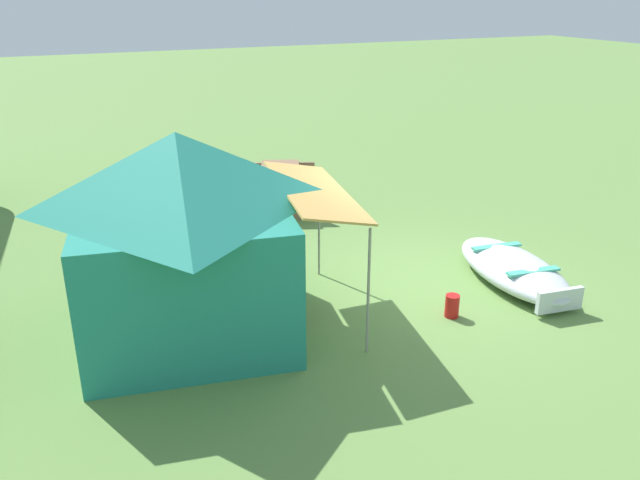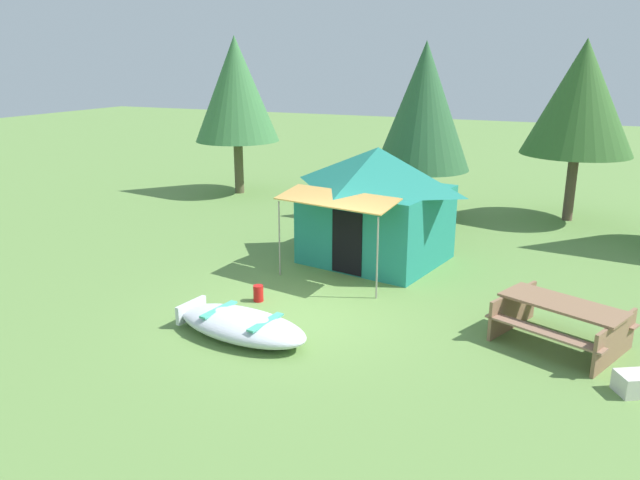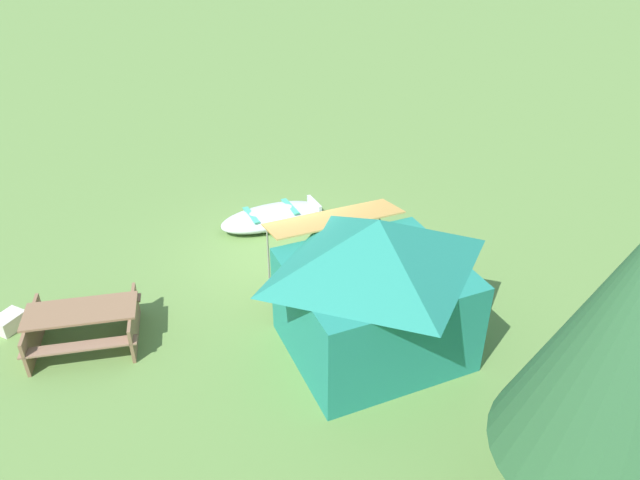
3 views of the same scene
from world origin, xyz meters
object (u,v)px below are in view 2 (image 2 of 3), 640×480
Objects in this scene: canvas_cabin_tent at (377,203)px; fuel_can at (258,293)px; picnic_table at (561,318)px; cooler_box at (636,383)px; pine_tree_back_left at (424,107)px; beached_rowboat at (241,325)px; pine_tree_far_center at (236,90)px; pine_tree_side at (581,98)px.

canvas_cabin_tent is 12.36× the size of fuel_can.
cooler_box is at bearing -47.54° from picnic_table.
pine_tree_back_left is at bearing 81.73° from fuel_can.
fuel_can is at bearing -98.27° from pine_tree_back_left.
canvas_cabin_tent is at bearing 81.91° from beached_rowboat.
fuel_can is (-1.26, -3.43, -1.24)m from canvas_cabin_tent.
picnic_table is 1.70m from cooler_box.
beached_rowboat is 0.50× the size of pine_tree_far_center.
pine_tree_back_left is (1.13, 7.79, 3.15)m from fuel_can.
pine_tree_side is (4.70, 10.98, 3.35)m from beached_rowboat.
fuel_can is at bearing -56.52° from pine_tree_far_center.
pine_tree_far_center reaches higher than canvas_cabin_tent.
pine_tree_back_left reaches higher than beached_rowboat.
canvas_cabin_tent reaches higher than cooler_box.
beached_rowboat is 0.66× the size of canvas_cabin_tent.
beached_rowboat is at bearing -70.43° from fuel_can.
pine_tree_side is at bearing 3.64° from pine_tree_far_center.
pine_tree_back_left is (-4.47, 7.38, 2.84)m from picnic_table.
beached_rowboat reaches higher than fuel_can.
pine_tree_side is (5.25, 9.43, 3.42)m from fuel_can.
fuel_can reaches higher than cooler_box.
pine_tree_far_center reaches higher than cooler_box.
pine_tree_far_center is at bearing 143.81° from picnic_table.
cooler_box is 0.10× the size of pine_tree_side.
beached_rowboat is at bearing -98.09° from canvas_cabin_tent.
cooler_box is 10.74m from pine_tree_back_left.
beached_rowboat is 4.96× the size of cooler_box.
picnic_table is 14.44m from pine_tree_far_center.
pine_tree_far_center reaches higher than pine_tree_back_left.
beached_rowboat is 1.65m from fuel_can.
pine_tree_back_left reaches higher than cooler_box.
canvas_cabin_tent is at bearing -88.33° from pine_tree_back_left.
pine_tree_back_left is (0.58, 9.34, 3.09)m from beached_rowboat.
pine_tree_side reaches higher than picnic_table.
pine_tree_side is at bearing 98.21° from cooler_box.
picnic_table is at bearing -87.74° from pine_tree_side.
pine_tree_back_left is (-0.13, 4.35, 1.92)m from canvas_cabin_tent.
canvas_cabin_tent is 1.70× the size of picnic_table.
picnic_table is (5.05, 1.96, 0.25)m from beached_rowboat.
pine_tree_side is (11.02, 0.70, -0.05)m from pine_tree_far_center.
fuel_can is (-5.60, -0.41, -0.32)m from picnic_table.
beached_rowboat is 5.17m from canvas_cabin_tent.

